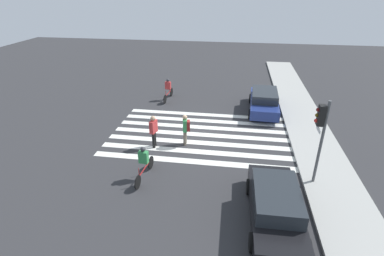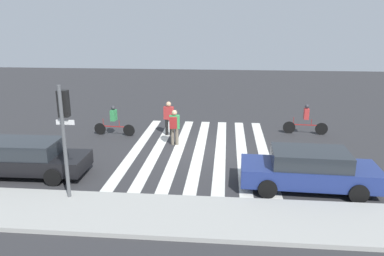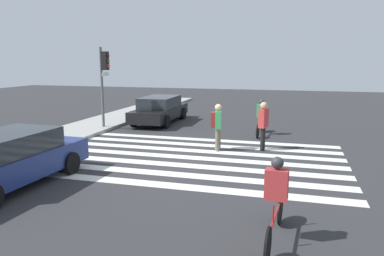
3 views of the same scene
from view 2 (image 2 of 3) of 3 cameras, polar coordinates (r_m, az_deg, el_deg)
name	(u,v)px [view 2 (image 2 of 3)]	position (r m, az deg, el deg)	size (l,w,h in m)	color
ground_plane	(199,150)	(17.23, 1.14, -3.34)	(60.00, 60.00, 0.00)	#2D2D30
sidewalk_curb	(184,216)	(11.51, -1.22, -13.27)	(36.00, 2.50, 0.14)	#9E9E99
crosswalk_stripes	(199,150)	(17.23, 1.14, -3.33)	(6.28, 10.00, 0.01)	silver
traffic_light	(64,121)	(12.41, -18.91, 1.06)	(0.60, 0.50, 3.83)	#515456
pedestrian_adult_yellow_jacket	(169,116)	(19.23, -3.56, 1.79)	(0.53, 0.35, 1.77)	black
pedestrian_adult_tall_backpack	(174,125)	(17.63, -2.72, 0.48)	(0.51, 0.45, 1.71)	#6B6051
cyclist_far_lane	(114,119)	(19.59, -11.83, 1.31)	(2.18, 0.42, 1.58)	black
cyclist_mid_street	(306,118)	(20.28, 16.98, 1.45)	(2.27, 0.42, 1.60)	black
car_parked_silver_sedan	(309,169)	(13.69, 17.40, -6.04)	(4.74, 2.05, 1.43)	navy
car_parked_dark_suv	(24,158)	(15.61, -24.24, -4.14)	(4.81, 1.95, 1.37)	black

